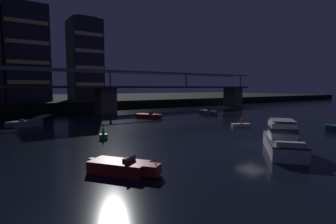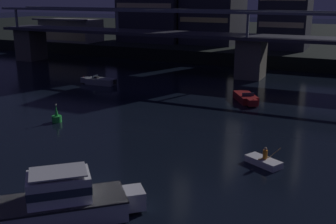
{
  "view_description": "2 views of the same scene",
  "coord_description": "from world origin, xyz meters",
  "px_view_note": "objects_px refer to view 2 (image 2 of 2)",
  "views": [
    {
      "loc": [
        -21.34,
        -16.95,
        5.67
      ],
      "look_at": [
        -1.04,
        13.37,
        2.32
      ],
      "focal_mm": 28.53,
      "sensor_mm": 36.0,
      "label": 1
    },
    {
      "loc": [
        13.86,
        -18.33,
        11.57
      ],
      "look_at": [
        -1.04,
        13.88,
        1.43
      ],
      "focal_mm": 44.21,
      "sensor_mm": 36.0,
      "label": 2
    }
  ],
  "objects_px": {
    "channel_buoy": "(57,117)",
    "speedboat_near_center": "(246,98)",
    "dinghy_with_paddler": "(264,161)",
    "waterfront_pavilion": "(71,30)",
    "cabin_cruiser_near_left": "(55,202)",
    "speedboat_mid_center": "(99,81)",
    "river_bridge": "(252,47)"
  },
  "relations": [
    {
      "from": "waterfront_pavilion",
      "to": "speedboat_mid_center",
      "type": "relative_size",
      "value": 2.38
    },
    {
      "from": "channel_buoy",
      "to": "speedboat_near_center",
      "type": "bearing_deg",
      "value": 46.63
    },
    {
      "from": "cabin_cruiser_near_left",
      "to": "waterfront_pavilion",
      "type": "bearing_deg",
      "value": 126.69
    },
    {
      "from": "waterfront_pavilion",
      "to": "speedboat_mid_center",
      "type": "xyz_separation_m",
      "value": [
        23.41,
        -24.79,
        -4.02
      ]
    },
    {
      "from": "river_bridge",
      "to": "speedboat_near_center",
      "type": "bearing_deg",
      "value": -77.79
    },
    {
      "from": "speedboat_near_center",
      "to": "channel_buoy",
      "type": "bearing_deg",
      "value": -133.37
    },
    {
      "from": "waterfront_pavilion",
      "to": "cabin_cruiser_near_left",
      "type": "bearing_deg",
      "value": -53.31
    },
    {
      "from": "speedboat_near_center",
      "to": "dinghy_with_paddler",
      "type": "distance_m",
      "value": 17.94
    },
    {
      "from": "river_bridge",
      "to": "speedboat_mid_center",
      "type": "xyz_separation_m",
      "value": [
        -17.14,
        -12.88,
        -4.04
      ]
    },
    {
      "from": "cabin_cruiser_near_left",
      "to": "channel_buoy",
      "type": "distance_m",
      "value": 18.12
    },
    {
      "from": "cabin_cruiser_near_left",
      "to": "speedboat_mid_center",
      "type": "xyz_separation_m",
      "value": [
        -17.4,
        29.98,
        -0.64
      ]
    },
    {
      "from": "speedboat_near_center",
      "to": "channel_buoy",
      "type": "distance_m",
      "value": 20.64
    },
    {
      "from": "speedboat_mid_center",
      "to": "waterfront_pavilion",
      "type": "bearing_deg",
      "value": 133.36
    },
    {
      "from": "speedboat_near_center",
      "to": "dinghy_with_paddler",
      "type": "height_order",
      "value": "dinghy_with_paddler"
    },
    {
      "from": "river_bridge",
      "to": "speedboat_near_center",
      "type": "distance_m",
      "value": 14.69
    },
    {
      "from": "speedboat_mid_center",
      "to": "dinghy_with_paddler",
      "type": "height_order",
      "value": "dinghy_with_paddler"
    },
    {
      "from": "river_bridge",
      "to": "cabin_cruiser_near_left",
      "type": "relative_size",
      "value": 10.59
    },
    {
      "from": "cabin_cruiser_near_left",
      "to": "channel_buoy",
      "type": "height_order",
      "value": "cabin_cruiser_near_left"
    },
    {
      "from": "river_bridge",
      "to": "cabin_cruiser_near_left",
      "type": "xyz_separation_m",
      "value": [
        0.26,
        -42.85,
        -3.4
      ]
    },
    {
      "from": "waterfront_pavilion",
      "to": "speedboat_near_center",
      "type": "relative_size",
      "value": 2.57
    },
    {
      "from": "river_bridge",
      "to": "channel_buoy",
      "type": "distance_m",
      "value": 31.16
    },
    {
      "from": "river_bridge",
      "to": "speedboat_near_center",
      "type": "height_order",
      "value": "river_bridge"
    },
    {
      "from": "cabin_cruiser_near_left",
      "to": "speedboat_mid_center",
      "type": "distance_m",
      "value": 34.66
    },
    {
      "from": "dinghy_with_paddler",
      "to": "waterfront_pavilion",
      "type": "bearing_deg",
      "value": 139.02
    },
    {
      "from": "dinghy_with_paddler",
      "to": "channel_buoy",
      "type": "bearing_deg",
      "value": 174.22
    },
    {
      "from": "waterfront_pavilion",
      "to": "cabin_cruiser_near_left",
      "type": "xyz_separation_m",
      "value": [
        40.81,
        -54.77,
        -3.39
      ]
    },
    {
      "from": "waterfront_pavilion",
      "to": "cabin_cruiser_near_left",
      "type": "distance_m",
      "value": 68.39
    },
    {
      "from": "waterfront_pavilion",
      "to": "speedboat_near_center",
      "type": "distance_m",
      "value": 50.73
    },
    {
      "from": "waterfront_pavilion",
      "to": "dinghy_with_paddler",
      "type": "relative_size",
      "value": 4.41
    },
    {
      "from": "waterfront_pavilion",
      "to": "speedboat_near_center",
      "type": "height_order",
      "value": "waterfront_pavilion"
    },
    {
      "from": "river_bridge",
      "to": "waterfront_pavilion",
      "type": "relative_size",
      "value": 7.01
    },
    {
      "from": "waterfront_pavilion",
      "to": "channel_buoy",
      "type": "distance_m",
      "value": 50.37
    }
  ]
}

